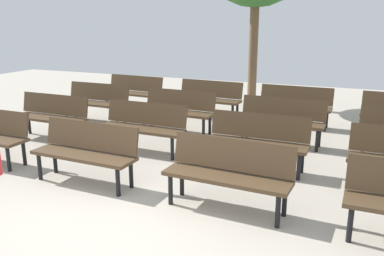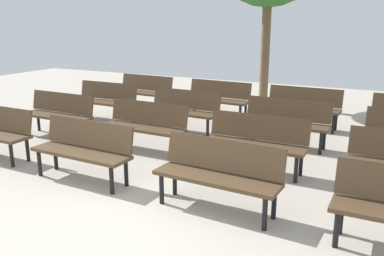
% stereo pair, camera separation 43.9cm
% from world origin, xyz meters
% --- Properties ---
extents(ground_plane, '(24.00, 24.00, 0.00)m').
position_xyz_m(ground_plane, '(0.00, 0.00, 0.00)').
color(ground_plane, '#B2A899').
extents(bench_r0_c1, '(1.62, 0.54, 0.87)m').
position_xyz_m(bench_r0_c1, '(-1.02, 1.57, 0.50)').
color(bench_r0_c1, '#4C3823').
rests_on(bench_r0_c1, ground_plane).
extents(bench_r0_c2, '(1.62, 0.57, 0.87)m').
position_xyz_m(bench_r0_c2, '(1.14, 1.56, 0.50)').
color(bench_r0_c2, '#4C3823').
rests_on(bench_r0_c2, ground_plane).
extents(bench_r1_c0, '(1.61, 0.51, 0.87)m').
position_xyz_m(bench_r1_c0, '(-3.06, 3.16, 0.50)').
color(bench_r1_c0, '#4C3823').
rests_on(bench_r1_c0, ground_plane).
extents(bench_r1_c1, '(1.61, 0.52, 0.87)m').
position_xyz_m(bench_r1_c1, '(-0.98, 3.17, 0.50)').
color(bench_r1_c1, '#4C3823').
rests_on(bench_r1_c1, ground_plane).
extents(bench_r1_c2, '(1.60, 0.50, 0.87)m').
position_xyz_m(bench_r1_c2, '(1.13, 3.08, 0.50)').
color(bench_r1_c2, '#4C3823').
rests_on(bench_r1_c2, ground_plane).
extents(bench_r2_c0, '(1.60, 0.49, 0.87)m').
position_xyz_m(bench_r2_c0, '(-3.10, 4.73, 0.50)').
color(bench_r2_c0, '#4C3823').
rests_on(bench_r2_c0, ground_plane).
extents(bench_r2_c1, '(1.62, 0.56, 0.87)m').
position_xyz_m(bench_r2_c1, '(-0.96, 4.62, 0.50)').
color(bench_r2_c1, '#4C3823').
rests_on(bench_r2_c1, ground_plane).
extents(bench_r2_c2, '(1.61, 0.51, 0.87)m').
position_xyz_m(bench_r2_c2, '(1.23, 4.59, 0.50)').
color(bench_r2_c2, '#4C3823').
rests_on(bench_r2_c2, ground_plane).
extents(bench_r3_c0, '(1.63, 0.58, 0.87)m').
position_xyz_m(bench_r3_c0, '(-2.98, 6.20, 0.50)').
color(bench_r3_c0, '#4C3823').
rests_on(bench_r3_c0, ground_plane).
extents(bench_r3_c1, '(1.62, 0.57, 0.87)m').
position_xyz_m(bench_r3_c1, '(-0.83, 6.14, 0.50)').
color(bench_r3_c1, '#4C3823').
rests_on(bench_r3_c1, ground_plane).
extents(bench_r3_c2, '(1.61, 0.53, 0.87)m').
position_xyz_m(bench_r3_c2, '(1.23, 6.09, 0.50)').
color(bench_r3_c2, '#4C3823').
rests_on(bench_r3_c2, ground_plane).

